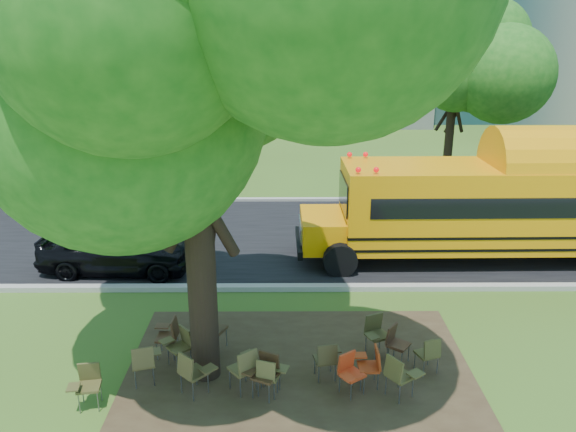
{
  "coord_description": "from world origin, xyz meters",
  "views": [
    {
      "loc": [
        0.71,
        -10.6,
        6.64
      ],
      "look_at": [
        0.8,
        3.58,
        1.9
      ],
      "focal_mm": 35.0,
      "sensor_mm": 36.0,
      "label": 1
    }
  ],
  "objects_px": {
    "black_car": "(116,248)",
    "chair_2": "(245,365)",
    "main_tree": "(191,77)",
    "chair_6": "(371,363)",
    "chair_10": "(211,326)",
    "chair_8": "(169,333)",
    "chair_13": "(430,351)",
    "chair_11": "(327,357)",
    "chair_14": "(376,331)",
    "chair_3": "(265,370)",
    "chair_4": "(269,373)",
    "school_bus": "(520,206)",
    "chair_12": "(396,341)",
    "chair_7": "(399,373)",
    "chair_0": "(144,360)",
    "chair_1": "(192,370)",
    "chair_5": "(349,370)",
    "chair_9": "(180,343)",
    "bg_car_red": "(120,186)",
    "chair_15": "(87,381)"
  },
  "relations": [
    {
      "from": "chair_6",
      "to": "black_car",
      "type": "xyz_separation_m",
      "value": [
        -6.45,
        5.5,
        0.21
      ]
    },
    {
      "from": "chair_13",
      "to": "chair_11",
      "type": "bearing_deg",
      "value": 165.62
    },
    {
      "from": "chair_13",
      "to": "chair_14",
      "type": "height_order",
      "value": "chair_14"
    },
    {
      "from": "chair_7",
      "to": "chair_0",
      "type": "bearing_deg",
      "value": -131.05
    },
    {
      "from": "chair_12",
      "to": "chair_14",
      "type": "distance_m",
      "value": 0.52
    },
    {
      "from": "chair_4",
      "to": "chair_11",
      "type": "relative_size",
      "value": 0.96
    },
    {
      "from": "chair_12",
      "to": "bg_car_red",
      "type": "relative_size",
      "value": 0.16
    },
    {
      "from": "chair_5",
      "to": "chair_7",
      "type": "height_order",
      "value": "chair_7"
    },
    {
      "from": "main_tree",
      "to": "chair_13",
      "type": "distance_m",
      "value": 6.97
    },
    {
      "from": "chair_5",
      "to": "chair_6",
      "type": "height_order",
      "value": "chair_6"
    },
    {
      "from": "chair_2",
      "to": "chair_11",
      "type": "bearing_deg",
      "value": -25.03
    },
    {
      "from": "chair_3",
      "to": "chair_14",
      "type": "distance_m",
      "value": 2.71
    },
    {
      "from": "main_tree",
      "to": "chair_3",
      "type": "relative_size",
      "value": 10.71
    },
    {
      "from": "main_tree",
      "to": "chair_11",
      "type": "xyz_separation_m",
      "value": [
        2.41,
        -0.18,
        -5.33
      ]
    },
    {
      "from": "chair_10",
      "to": "chair_11",
      "type": "bearing_deg",
      "value": 88.63
    },
    {
      "from": "main_tree",
      "to": "chair_6",
      "type": "height_order",
      "value": "main_tree"
    },
    {
      "from": "black_car",
      "to": "chair_2",
      "type": "bearing_deg",
      "value": -141.26
    },
    {
      "from": "chair_2",
      "to": "main_tree",
      "type": "bearing_deg",
      "value": 108.97
    },
    {
      "from": "school_bus",
      "to": "chair_8",
      "type": "bearing_deg",
      "value": -151.17
    },
    {
      "from": "chair_2",
      "to": "chair_13",
      "type": "xyz_separation_m",
      "value": [
        3.65,
        0.58,
        -0.07
      ]
    },
    {
      "from": "school_bus",
      "to": "chair_5",
      "type": "xyz_separation_m",
      "value": [
        -5.74,
        -6.62,
        -1.17
      ]
    },
    {
      "from": "chair_9",
      "to": "chair_4",
      "type": "bearing_deg",
      "value": -161.98
    },
    {
      "from": "chair_10",
      "to": "chair_12",
      "type": "relative_size",
      "value": 1.12
    },
    {
      "from": "chair_11",
      "to": "chair_3",
      "type": "bearing_deg",
      "value": -169.49
    },
    {
      "from": "chair_4",
      "to": "chair_8",
      "type": "height_order",
      "value": "chair_8"
    },
    {
      "from": "school_bus",
      "to": "chair_2",
      "type": "relative_size",
      "value": 12.75
    },
    {
      "from": "chair_1",
      "to": "chair_11",
      "type": "distance_m",
      "value": 2.61
    },
    {
      "from": "chair_6",
      "to": "chair_5",
      "type": "bearing_deg",
      "value": 117.59
    },
    {
      "from": "chair_10",
      "to": "chair_14",
      "type": "xyz_separation_m",
      "value": [
        3.51,
        -0.18,
        -0.03
      ]
    },
    {
      "from": "chair_11",
      "to": "chair_15",
      "type": "distance_m",
      "value": 4.51
    },
    {
      "from": "chair_0",
      "to": "chair_8",
      "type": "distance_m",
      "value": 1.05
    },
    {
      "from": "chair_3",
      "to": "chair_9",
      "type": "distance_m",
      "value": 2.05
    },
    {
      "from": "chair_7",
      "to": "chair_14",
      "type": "xyz_separation_m",
      "value": [
        -0.2,
        1.55,
        -0.0
      ]
    },
    {
      "from": "chair_7",
      "to": "chair_14",
      "type": "relative_size",
      "value": 1.0
    },
    {
      "from": "chair_9",
      "to": "bg_car_red",
      "type": "bearing_deg",
      "value": -21.08
    },
    {
      "from": "chair_11",
      "to": "chair_13",
      "type": "height_order",
      "value": "chair_11"
    },
    {
      "from": "chair_4",
      "to": "chair_10",
      "type": "distance_m",
      "value": 2.09
    },
    {
      "from": "chair_1",
      "to": "chair_6",
      "type": "xyz_separation_m",
      "value": [
        3.39,
        0.3,
        -0.05
      ]
    },
    {
      "from": "school_bus",
      "to": "chair_15",
      "type": "distance_m",
      "value": 12.7
    },
    {
      "from": "chair_13",
      "to": "chair_15",
      "type": "relative_size",
      "value": 0.98
    },
    {
      "from": "chair_14",
      "to": "chair_3",
      "type": "bearing_deg",
      "value": 7.51
    },
    {
      "from": "chair_10",
      "to": "chair_8",
      "type": "bearing_deg",
      "value": -49.6
    },
    {
      "from": "chair_1",
      "to": "chair_11",
      "type": "xyz_separation_m",
      "value": [
        2.56,
        0.5,
        -0.04
      ]
    },
    {
      "from": "main_tree",
      "to": "bg_car_red",
      "type": "bearing_deg",
      "value": 112.86
    },
    {
      "from": "bg_car_red",
      "to": "school_bus",
      "type": "bearing_deg",
      "value": -107.72
    },
    {
      "from": "school_bus",
      "to": "chair_0",
      "type": "xyz_separation_m",
      "value": [
        -9.68,
        -6.31,
        -1.13
      ]
    },
    {
      "from": "school_bus",
      "to": "chair_11",
      "type": "relative_size",
      "value": 14.08
    },
    {
      "from": "chair_1",
      "to": "chair_10",
      "type": "height_order",
      "value": "chair_10"
    },
    {
      "from": "chair_14",
      "to": "chair_11",
      "type": "bearing_deg",
      "value": 16.48
    },
    {
      "from": "chair_12",
      "to": "black_car",
      "type": "xyz_separation_m",
      "value": [
        -7.08,
        4.72,
        0.21
      ]
    }
  ]
}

